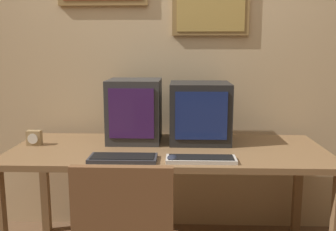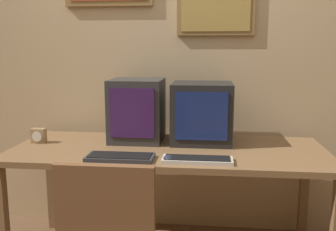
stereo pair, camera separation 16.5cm
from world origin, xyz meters
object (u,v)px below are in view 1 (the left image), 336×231
Objects in this scene: keyboard_side at (201,159)px; mouse_near_keyboard at (172,158)px; keyboard_main at (123,158)px; monitor_left at (135,110)px; monitor_right at (200,112)px; desk_clock at (34,138)px.

mouse_near_keyboard is at bearing -176.50° from keyboard_side.
monitor_left is at bearing 88.42° from keyboard_main.
keyboard_side is 0.16m from mouse_near_keyboard.
mouse_near_keyboard is at bearing -3.41° from keyboard_main.
monitor_left is at bearing 118.98° from mouse_near_keyboard.
monitor_left reaches higher than mouse_near_keyboard.
monitor_right reaches higher than desk_clock.
monitor_left reaches higher than keyboard_side.
keyboard_side is (0.44, -0.01, 0.00)m from keyboard_main.
keyboard_side is 4.04× the size of desk_clock.
monitor_right is 1.02× the size of keyboard_side.
mouse_near_keyboard is 0.96m from desk_clock.
desk_clock is at bearing -166.96° from monitor_left.
keyboard_side is (-0.01, -0.47, -0.19)m from monitor_right.
monitor_right reaches higher than keyboard_main.
monitor_left is at bearing 13.04° from desk_clock.
monitor_right reaches higher than keyboard_side.
keyboard_side is 3.78× the size of mouse_near_keyboard.
monitor_right is 1.10m from desk_clock.
desk_clock is at bearing 163.28° from keyboard_side.
keyboard_side is at bearing 3.50° from mouse_near_keyboard.
keyboard_main is 3.95× the size of desk_clock.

